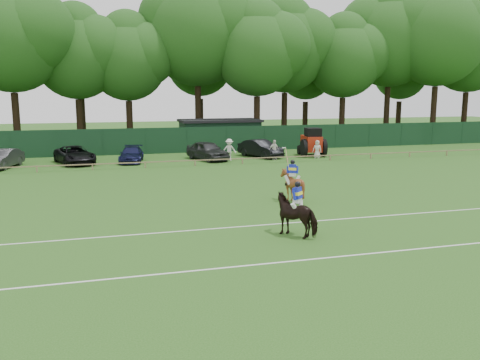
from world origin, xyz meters
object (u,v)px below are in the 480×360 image
object	(u,v)px
spectator_mid	(274,150)
tractor	(312,143)
spectator_left	(229,150)
horse_dark	(297,215)
sedan_navy	(131,155)
spectator_right	(317,149)
suv_black	(75,155)
utility_shed	(220,134)
estate_black	(260,148)
sedan_grey	(3,159)
horse_chestnut	(292,185)
hatch_grey	(208,151)

from	to	relation	value
spectator_mid	tractor	xyz separation A→B (m)	(4.27, 1.47, 0.36)
spectator_left	tractor	bearing A→B (deg)	13.65
horse_dark	sedan_navy	xyz separation A→B (m)	(-5.10, 24.51, -0.23)
horse_dark	spectator_right	size ratio (longest dim) A/B	1.29
suv_black	utility_shed	bearing A→B (deg)	12.48
estate_black	spectator_mid	xyz separation A→B (m)	(0.61, -2.01, 0.09)
suv_black	sedan_navy	world-z (taller)	suv_black
horse_dark	spectator_left	xyz separation A→B (m)	(3.19, 23.28, 0.07)
spectator_mid	utility_shed	distance (m)	10.45
sedan_grey	sedan_navy	size ratio (longest dim) A/B	0.99
suv_black	estate_black	xyz separation A→B (m)	(16.24, -0.07, 0.05)
tractor	horse_chestnut	bearing A→B (deg)	-109.22
horse_dark	sedan_grey	xyz separation A→B (m)	(-15.06, 24.01, -0.15)
spectator_left	horse_chestnut	bearing A→B (deg)	-85.98
sedan_grey	spectator_right	xyz separation A→B (m)	(26.27, -1.42, 0.08)
sedan_grey	spectator_right	bearing A→B (deg)	13.25
sedan_grey	utility_shed	xyz separation A→B (m)	(19.75, 8.88, 0.80)
horse_chestnut	sedan_grey	xyz separation A→B (m)	(-17.32, 17.79, -0.16)
spectator_left	utility_shed	xyz separation A→B (m)	(1.50, 9.61, 0.59)
horse_chestnut	horse_dark	bearing A→B (deg)	95.41
hatch_grey	spectator_right	distance (m)	9.90
horse_dark	horse_chestnut	size ratio (longest dim) A/B	1.17
horse_dark	utility_shed	distance (m)	33.22
horse_dark	utility_shed	xyz separation A→B (m)	(4.69, 32.89, 0.66)
spectator_right	utility_shed	world-z (taller)	utility_shed
sedan_grey	spectator_right	distance (m)	26.31
spectator_mid	horse_dark	bearing A→B (deg)	-124.78
sedan_navy	tractor	world-z (taller)	tractor
hatch_grey	spectator_mid	xyz separation A→B (m)	(5.71, -1.37, 0.05)
hatch_grey	spectator_left	xyz separation A→B (m)	(1.76, -0.84, 0.12)
horse_dark	suv_black	world-z (taller)	horse_dark
hatch_grey	spectator_left	size ratio (longest dim) A/B	2.56
sedan_navy	utility_shed	xyz separation A→B (m)	(9.79, 8.38, 0.88)
horse_chestnut	suv_black	world-z (taller)	horse_chestnut
estate_black	spectator_left	bearing A→B (deg)	-178.93
sedan_navy	tractor	distance (m)	16.53
horse_dark	sedan_navy	size ratio (longest dim) A/B	0.46
tractor	spectator_mid	bearing A→B (deg)	-153.30
sedan_grey	spectator_left	xyz separation A→B (m)	(18.25, -0.73, 0.21)
spectator_right	spectator_left	bearing A→B (deg)	-147.34
sedan_navy	spectator_mid	world-z (taller)	spectator_mid
tractor	hatch_grey	bearing A→B (deg)	-171.70
horse_chestnut	spectator_mid	world-z (taller)	horse_chestnut
sedan_navy	spectator_mid	size ratio (longest dim) A/B	2.57
horse_dark	hatch_grey	world-z (taller)	horse_dark
suv_black	spectator_mid	distance (m)	16.98
horse_chestnut	sedan_grey	size ratio (longest dim) A/B	0.40
horse_dark	sedan_navy	distance (m)	25.04
hatch_grey	tractor	world-z (taller)	tractor
suv_black	sedan_navy	bearing A→B (deg)	-20.68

